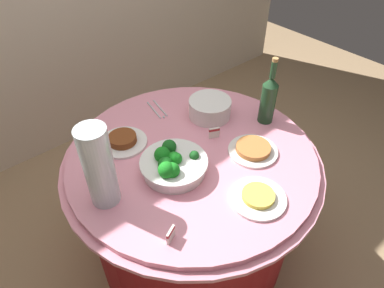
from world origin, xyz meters
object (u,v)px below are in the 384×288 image
at_px(wine_bottle, 268,98).
at_px(serving_tongs, 158,110).
at_px(decorative_fruit_vase, 99,169).
at_px(food_plate_stir_fry, 123,141).
at_px(food_plate_peanuts, 253,150).
at_px(food_plate_fried_egg, 258,197).
at_px(label_placard_mid, 171,234).
at_px(label_placard_front, 214,132).
at_px(broccoli_bowl, 173,164).
at_px(plate_stack, 210,108).

distance_m(wine_bottle, serving_tongs, 0.56).
xyz_separation_m(wine_bottle, decorative_fruit_vase, (-0.85, 0.07, 0.03)).
xyz_separation_m(food_plate_stir_fry, food_plate_peanuts, (0.41, -0.42, -0.00)).
bearing_deg(serving_tongs, decorative_fruit_vase, -144.97).
bearing_deg(food_plate_fried_egg, food_plate_peanuts, 45.94).
bearing_deg(label_placard_mid, decorative_fruit_vase, 104.03).
bearing_deg(decorative_fruit_vase, food_plate_fried_egg, -40.82).
bearing_deg(food_plate_peanuts, label_placard_front, 108.64).
xyz_separation_m(decorative_fruit_vase, food_plate_fried_egg, (0.44, -0.38, -0.15)).
bearing_deg(wine_bottle, label_placard_mid, -162.82).
distance_m(wine_bottle, food_plate_stir_fry, 0.71).
relative_size(broccoli_bowl, serving_tongs, 1.67).
relative_size(serving_tongs, food_plate_fried_egg, 0.76).
distance_m(plate_stack, serving_tongs, 0.27).
bearing_deg(food_plate_peanuts, wine_bottle, 28.26).
relative_size(plate_stack, food_plate_peanuts, 0.95).
height_order(plate_stack, food_plate_fried_egg, plate_stack).
distance_m(wine_bottle, food_plate_fried_egg, 0.53).
bearing_deg(serving_tongs, label_placard_front, -78.29).
xyz_separation_m(wine_bottle, food_plate_stir_fry, (-0.63, 0.30, -0.11)).
bearing_deg(label_placard_front, serving_tongs, 101.71).
height_order(wine_bottle, food_plate_peanuts, wine_bottle).
relative_size(decorative_fruit_vase, food_plate_fried_egg, 1.55).
bearing_deg(label_placard_front, food_plate_stir_fry, 145.40).
bearing_deg(plate_stack, label_placard_mid, -142.94).
xyz_separation_m(wine_bottle, food_plate_peanuts, (-0.22, -0.12, -0.11)).
height_order(food_plate_stir_fry, label_placard_mid, label_placard_mid).
relative_size(decorative_fruit_vase, food_plate_stir_fry, 1.55).
relative_size(plate_stack, food_plate_stir_fry, 0.95).
xyz_separation_m(plate_stack, wine_bottle, (0.18, -0.21, 0.08)).
height_order(serving_tongs, food_plate_fried_egg, food_plate_fried_egg).
bearing_deg(plate_stack, wine_bottle, -48.80).
height_order(decorative_fruit_vase, label_placard_front, decorative_fruit_vase).
bearing_deg(broccoli_bowl, serving_tongs, 62.05).
distance_m(serving_tongs, label_placard_front, 0.36).
height_order(decorative_fruit_vase, label_placard_mid, decorative_fruit_vase).
relative_size(wine_bottle, decorative_fruit_vase, 0.99).
bearing_deg(food_plate_peanuts, serving_tongs, 104.17).
height_order(food_plate_peanuts, label_placard_mid, label_placard_mid).
xyz_separation_m(serving_tongs, label_placard_mid, (-0.42, -0.65, 0.03)).
distance_m(decorative_fruit_vase, food_plate_fried_egg, 0.60).
height_order(decorative_fruit_vase, serving_tongs, decorative_fruit_vase).
height_order(wine_bottle, serving_tongs, wine_bottle).
relative_size(decorative_fruit_vase, food_plate_peanuts, 1.55).
xyz_separation_m(food_plate_stir_fry, label_placard_front, (0.35, -0.24, 0.01)).
relative_size(decorative_fruit_vase, label_placard_mid, 6.18).
relative_size(wine_bottle, label_placard_mid, 6.11).
relative_size(plate_stack, wine_bottle, 0.62).
height_order(broccoli_bowl, decorative_fruit_vase, decorative_fruit_vase).
distance_m(broccoli_bowl, food_plate_fried_egg, 0.36).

